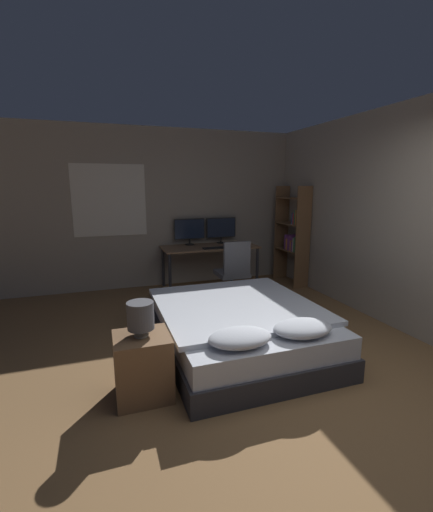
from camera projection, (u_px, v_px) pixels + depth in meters
ground_plane at (347, 425)px, 2.54m from camera, size 20.00×20.00×0.00m
wall_back at (195, 208)px, 6.10m from camera, size 12.00×0.08×2.70m
wall_side_right at (392, 218)px, 4.23m from camera, size 0.06×12.00×2.70m
bed at (240, 328)px, 3.67m from camera, size 1.64×1.98×0.56m
nightstand at (143, 366)px, 2.84m from camera, size 0.45×0.42×0.54m
bedside_lamp at (141, 316)px, 2.75m from camera, size 0.22×0.22×0.29m
desk at (210, 250)px, 5.90m from camera, size 1.63×0.70×0.72m
monitor_left at (189, 230)px, 5.97m from camera, size 0.55×0.16×0.46m
monitor_right at (221, 229)px, 6.16m from camera, size 0.55×0.16×0.46m
keyboard at (214, 248)px, 5.66m from camera, size 0.38×0.13×0.02m
computer_mouse at (230, 247)px, 5.75m from camera, size 0.07×0.05×0.04m
office_chair at (233, 277)px, 5.21m from camera, size 0.52×0.52×0.95m
bookshelf at (294, 233)px, 6.04m from camera, size 0.28×0.75×1.74m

